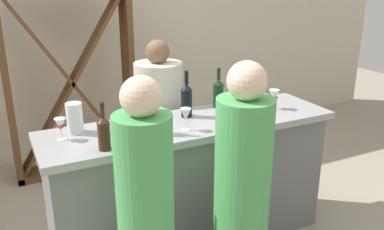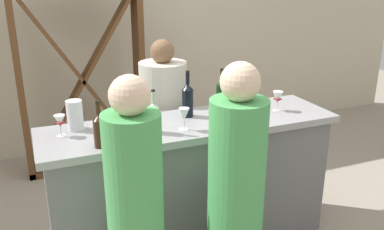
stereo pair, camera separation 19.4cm
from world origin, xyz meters
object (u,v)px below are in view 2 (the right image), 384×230
(water_pitcher, at_px, (75,115))
(person_left_guest, at_px, (136,219))
(wine_glass_near_right, at_px, (60,122))
(wine_bottle_center_near_black, at_px, (188,99))
(wine_glass_near_left, at_px, (184,115))
(wine_glass_near_center, at_px, (278,98))
(person_right_guest, at_px, (164,135))
(wine_bottle_second_left_clear_pale, at_px, (154,117))
(wine_bottle_second_right_dark_green, at_px, (221,93))
(person_center_guest, at_px, (236,196))
(wine_rack, at_px, (83,80))
(wine_bottle_leftmost_amber_brown, at_px, (100,130))

(water_pitcher, bearing_deg, person_left_guest, -76.21)
(wine_glass_near_right, distance_m, person_left_guest, 0.84)
(wine_bottle_center_near_black, relative_size, wine_glass_near_left, 2.24)
(wine_glass_near_center, relative_size, person_right_guest, 0.10)
(wine_bottle_second_left_clear_pale, bearing_deg, wine_glass_near_left, -6.89)
(wine_bottle_center_near_black, distance_m, wine_glass_near_right, 0.89)
(wine_bottle_center_near_black, distance_m, water_pitcher, 0.79)
(wine_bottle_second_right_dark_green, relative_size, wine_glass_near_right, 2.16)
(wine_bottle_second_left_clear_pale, bearing_deg, person_right_guest, 66.86)
(person_center_guest, bearing_deg, person_left_guest, 80.22)
(wine_rack, relative_size, person_center_guest, 1.23)
(wine_bottle_leftmost_amber_brown, xyz_separation_m, person_left_guest, (0.09, -0.42, -0.38))
(wine_glass_near_left, bearing_deg, wine_bottle_center_near_black, 63.21)
(wine_rack, height_order, wine_bottle_second_left_clear_pale, wine_rack)
(wine_bottle_second_left_clear_pale, bearing_deg, water_pitcher, 151.37)
(person_left_guest, xyz_separation_m, person_center_guest, (0.62, 0.01, 0.00))
(person_right_guest, bearing_deg, wine_glass_near_left, 3.12)
(wine_bottle_second_right_dark_green, xyz_separation_m, wine_glass_near_left, (-0.44, -0.33, -0.01))
(person_left_guest, bearing_deg, wine_glass_near_left, -44.21)
(wine_rack, height_order, wine_bottle_center_near_black, wine_rack)
(wine_bottle_second_left_clear_pale, relative_size, wine_glass_near_left, 1.93)
(wine_bottle_leftmost_amber_brown, relative_size, person_center_guest, 0.19)
(wine_rack, height_order, wine_bottle_second_right_dark_green, wine_rack)
(wine_glass_near_center, bearing_deg, water_pitcher, 173.39)
(wine_glass_near_center, xyz_separation_m, wine_glass_near_right, (-1.57, 0.09, -0.00))
(wine_bottle_center_near_black, distance_m, person_right_guest, 0.63)
(wine_bottle_leftmost_amber_brown, bearing_deg, person_right_guest, 49.58)
(wine_glass_near_right, bearing_deg, wine_glass_near_left, -14.18)
(wine_glass_near_left, bearing_deg, wine_bottle_leftmost_amber_brown, -172.65)
(wine_glass_near_center, bearing_deg, wine_glass_near_left, -172.22)
(wine_bottle_second_left_clear_pale, relative_size, wine_glass_near_right, 2.06)
(person_right_guest, bearing_deg, water_pitcher, -50.79)
(wine_glass_near_center, height_order, wine_glass_near_right, wine_glass_near_center)
(wine_rack, relative_size, wine_bottle_second_right_dark_green, 6.13)
(wine_rack, relative_size, person_right_guest, 1.27)
(wine_bottle_leftmost_amber_brown, height_order, wine_glass_near_right, wine_bottle_leftmost_amber_brown)
(person_center_guest, distance_m, person_right_guest, 1.18)
(wine_bottle_second_left_clear_pale, bearing_deg, wine_rack, 96.83)
(wine_bottle_leftmost_amber_brown, relative_size, person_left_guest, 0.19)
(wine_glass_near_center, bearing_deg, wine_bottle_center_near_black, 168.81)
(water_pitcher, distance_m, person_center_guest, 1.17)
(wine_bottle_second_right_dark_green, relative_size, wine_glass_near_left, 2.03)
(wine_bottle_leftmost_amber_brown, height_order, wine_glass_near_left, wine_bottle_leftmost_amber_brown)
(wine_bottle_second_right_dark_green, bearing_deg, person_left_guest, -137.74)
(person_left_guest, height_order, person_center_guest, person_center_guest)
(wine_bottle_center_near_black, distance_m, person_center_guest, 0.83)
(wine_rack, bearing_deg, water_pitcher, -99.74)
(person_left_guest, distance_m, person_center_guest, 0.62)
(person_center_guest, bearing_deg, person_right_guest, -8.28)
(wine_bottle_leftmost_amber_brown, xyz_separation_m, wine_glass_near_left, (0.57, 0.07, -0.00))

